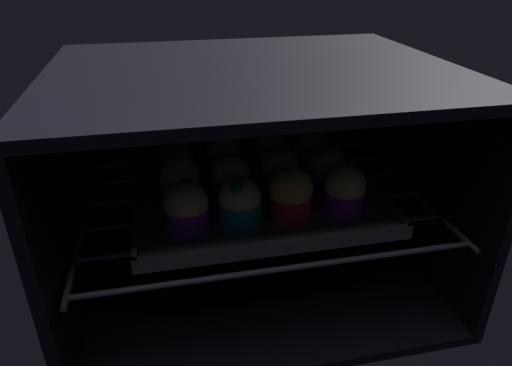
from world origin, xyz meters
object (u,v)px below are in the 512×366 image
muffin_row2_col0 (178,162)px  muffin_row2_col1 (223,157)px  baking_tray (256,197)px  muffin_row1_col3 (326,170)px  muffin_row2_col2 (271,154)px  muffin_row0_col0 (186,207)px  muffin_row0_col2 (291,193)px  muffin_row0_col1 (240,202)px  muffin_row1_col2 (279,171)px  muffin_row0_col3 (345,190)px  muffin_row1_col1 (230,178)px  muffin_row2_col3 (310,151)px  muffin_row1_col0 (180,180)px

muffin_row2_col0 → muffin_row2_col1: bearing=-0.2°
baking_tray → muffin_row2_col0: bearing=145.8°
muffin_row1_col3 → muffin_row2_col2: size_ratio=1.03×
muffin_row0_col0 → muffin_row0_col2: muffin_row0_col2 is taller
muffin_row0_col1 → muffin_row1_col2: muffin_row1_col2 is taller
muffin_row0_col3 → muffin_row1_col1: size_ratio=1.03×
muffin_row0_col2 → muffin_row2_col2: muffin_row0_col2 is taller
muffin_row1_col2 → muffin_row2_col2: 7.31cm
muffin_row0_col1 → muffin_row2_col2: (8.35, 15.24, 0.40)cm
muffin_row2_col1 → muffin_row2_col2: (8.35, -0.40, -0.02)cm
muffin_row0_col1 → muffin_row0_col2: size_ratio=0.90×
muffin_row2_col1 → baking_tray: bearing=-63.2°
muffin_row2_col0 → muffin_row2_col2: muffin_row2_col2 is taller
muffin_row2_col0 → muffin_row2_col3: 23.17cm
muffin_row1_col2 → muffin_row2_col0: (-15.68, 7.72, -0.26)cm
muffin_row0_col2 → muffin_row2_col1: bearing=115.9°
muffin_row0_col3 → muffin_row1_col1: muffin_row0_col3 is taller
muffin_row1_col2 → muffin_row2_col2: size_ratio=1.03×
muffin_row0_col1 → muffin_row2_col1: muffin_row2_col1 is taller
muffin_row0_col2 → muffin_row1_col3: size_ratio=1.01×
muffin_row1_col0 → muffin_row2_col1: muffin_row1_col0 is taller
baking_tray → muffin_row2_col0: size_ratio=5.31×
muffin_row2_col1 → muffin_row2_col3: 15.43cm
muffin_row0_col1 → muffin_row2_col0: muffin_row2_col0 is taller
muffin_row0_col0 → muffin_row2_col2: size_ratio=0.96×
baking_tray → muffin_row2_col0: 14.79cm
muffin_row0_col3 → muffin_row1_col1: bearing=153.5°
muffin_row1_col1 → muffin_row1_col3: (15.64, -0.73, 0.17)cm
muffin_row2_col0 → muffin_row2_col3: (23.16, -0.58, 0.18)cm
muffin_row0_col0 → muffin_row2_col0: bearing=90.7°
muffin_row1_col2 → baking_tray: bearing=-175.4°
muffin_row1_col2 → muffin_row1_col3: same height
muffin_row1_col3 → muffin_row2_col0: (-23.38, 8.37, -0.08)cm
muffin_row2_col0 → muffin_row0_col3: bearing=-33.4°
muffin_row1_col1 → baking_tray: bearing=-5.4°
baking_tray → muffin_row1_col0: muffin_row1_col0 is taller
muffin_row0_col1 → muffin_row1_col2: bearing=45.0°
muffin_row1_col3 → muffin_row2_col2: muffin_row1_col3 is taller
muffin_row2_col3 → muffin_row0_col2: bearing=-117.4°
muffin_row1_col1 → muffin_row0_col1: bearing=-89.9°
muffin_row1_col1 → muffin_row1_col3: bearing=-2.7°
muffin_row1_col2 → muffin_row2_col1: size_ratio=1.02×
muffin_row0_col2 → muffin_row2_col1: (-7.59, 15.63, -0.19)cm
muffin_row1_col2 → muffin_row2_col2: muffin_row1_col2 is taller
muffin_row1_col2 → muffin_row2_col2: (0.42, 7.30, -0.04)cm
muffin_row2_col0 → muffin_row2_col1: 7.75cm
muffin_row1_col1 → muffin_row1_col0: bearing=-179.6°
muffin_row0_col0 → muffin_row1_col2: 17.44cm
muffin_row0_col3 → muffin_row2_col1: bearing=135.7°
muffin_row0_col1 → muffin_row1_col2: (7.93, 7.94, 0.44)cm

